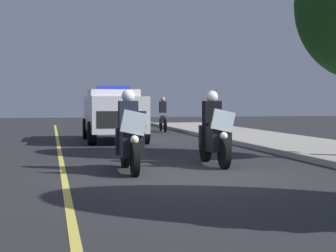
{
  "coord_description": "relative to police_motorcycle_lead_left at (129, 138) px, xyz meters",
  "views": [
    {
      "loc": [
        10.28,
        -2.64,
        1.46
      ],
      "look_at": [
        -1.84,
        0.0,
        0.9
      ],
      "focal_mm": 57.56,
      "sensor_mm": 36.0,
      "label": 1
    }
  ],
  "objects": [
    {
      "name": "ground_plane",
      "position": [
        0.83,
        1.04,
        -0.7
      ],
      "size": [
        80.0,
        80.0,
        0.0
      ],
      "primitive_type": "plane",
      "color": "#28282B"
    },
    {
      "name": "lane_stripe_center",
      "position": [
        0.83,
        -1.36,
        -0.7
      ],
      "size": [
        48.0,
        0.12,
        0.01
      ],
      "primitive_type": "cube",
      "color": "#E0D14C",
      "rests_on": "ground"
    },
    {
      "name": "police_motorcycle_lead_right",
      "position": [
        -0.75,
        2.08,
        0.0
      ],
      "size": [
        2.14,
        0.56,
        1.72
      ],
      "color": "black",
      "rests_on": "ground"
    },
    {
      "name": "police_suv",
      "position": [
        -8.69,
        0.65,
        0.37
      ],
      "size": [
        4.92,
        2.11,
        2.05
      ],
      "color": "silver",
      "rests_on": "ground"
    },
    {
      "name": "cyclist_background",
      "position": [
        -14.54,
        3.73,
        0.14
      ],
      "size": [
        1.76,
        0.32,
        1.69
      ],
      "color": "black",
      "rests_on": "ground"
    },
    {
      "name": "police_motorcycle_lead_left",
      "position": [
        0.0,
        0.0,
        0.0
      ],
      "size": [
        2.14,
        0.56,
        1.72
      ],
      "color": "black",
      "rests_on": "ground"
    }
  ]
}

